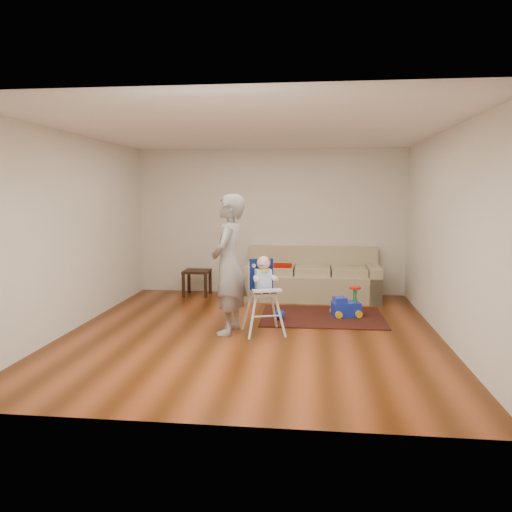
# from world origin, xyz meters

# --- Properties ---
(ground) EXTENTS (5.50, 5.50, 0.00)m
(ground) POSITION_xyz_m (0.00, 0.00, 0.00)
(ground) COLOR #471E06
(ground) RESTS_ON ground
(room_envelope) EXTENTS (5.04, 5.52, 2.72)m
(room_envelope) POSITION_xyz_m (0.00, 0.53, 1.88)
(room_envelope) COLOR silver
(room_envelope) RESTS_ON ground
(sofa) EXTENTS (2.35, 0.97, 0.91)m
(sofa) POSITION_xyz_m (0.80, 2.30, 0.45)
(sofa) COLOR tan
(sofa) RESTS_ON ground
(side_table) EXTENTS (0.47, 0.47, 0.47)m
(side_table) POSITION_xyz_m (-1.32, 2.34, 0.24)
(side_table) COLOR black
(side_table) RESTS_ON ground
(area_rug) EXTENTS (1.87, 1.41, 0.01)m
(area_rug) POSITION_xyz_m (0.96, 0.97, 0.01)
(area_rug) COLOR black
(area_rug) RESTS_ON ground
(ride_on_toy) EXTENTS (0.47, 0.39, 0.45)m
(ride_on_toy) POSITION_xyz_m (1.32, 1.02, 0.24)
(ride_on_toy) COLOR #182FC8
(ride_on_toy) RESTS_ON area_rug
(toy_ball) EXTENTS (0.16, 0.16, 0.16)m
(toy_ball) POSITION_xyz_m (0.32, 0.66, 0.09)
(toy_ball) COLOR #182FC8
(toy_ball) RESTS_ON area_rug
(high_chair) EXTENTS (0.62, 0.62, 1.06)m
(high_chair) POSITION_xyz_m (0.15, -0.02, 0.51)
(high_chair) COLOR silver
(high_chair) RESTS_ON ground
(adult) EXTENTS (0.52, 0.73, 1.87)m
(adult) POSITION_xyz_m (-0.32, -0.06, 0.94)
(adult) COLOR gray
(adult) RESTS_ON ground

